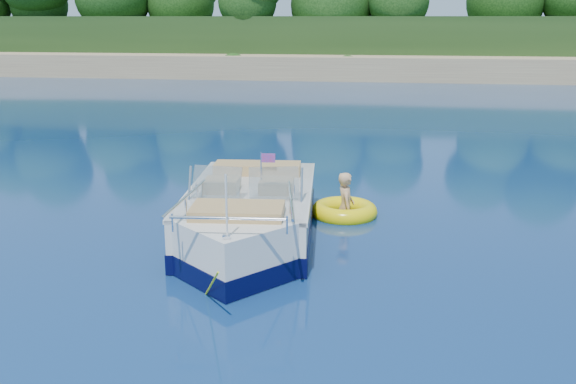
# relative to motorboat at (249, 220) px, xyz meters

# --- Properties ---
(ground) EXTENTS (160.00, 160.00, 0.00)m
(ground) POSITION_rel_motorboat_xyz_m (-1.58, -4.07, -0.41)
(ground) COLOR #0A1D48
(ground) RESTS_ON ground
(shoreline) EXTENTS (170.00, 59.00, 6.00)m
(shoreline) POSITION_rel_motorboat_xyz_m (-1.58, 59.70, 0.57)
(shoreline) COLOR #937655
(shoreline) RESTS_ON ground
(motorboat) EXTENTS (2.59, 6.30, 2.10)m
(motorboat) POSITION_rel_motorboat_xyz_m (0.00, 0.00, 0.00)
(motorboat) COLOR silver
(motorboat) RESTS_ON ground
(tow_tube) EXTENTS (1.62, 1.62, 0.36)m
(tow_tube) POSITION_rel_motorboat_xyz_m (1.62, 1.86, -0.31)
(tow_tube) COLOR #FFE209
(tow_tube) RESTS_ON ground
(boy) EXTENTS (0.52, 0.87, 1.59)m
(boy) POSITION_rel_motorboat_xyz_m (1.64, 1.77, -0.41)
(boy) COLOR tan
(boy) RESTS_ON ground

